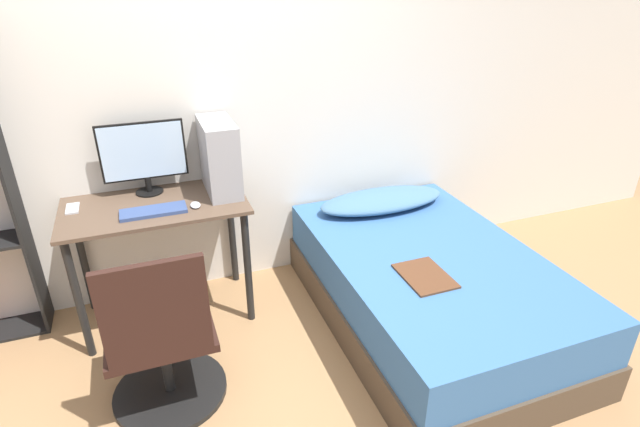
% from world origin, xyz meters
% --- Properties ---
extents(ground_plane, '(14.00, 14.00, 0.00)m').
position_xyz_m(ground_plane, '(0.00, 0.00, 0.00)').
color(ground_plane, '#9E754C').
extents(wall_back, '(8.00, 0.05, 2.50)m').
position_xyz_m(wall_back, '(0.00, 1.37, 1.25)').
color(wall_back, silver).
rests_on(wall_back, ground_plane).
extents(desk, '(1.03, 0.57, 0.76)m').
position_xyz_m(desk, '(-0.32, 1.06, 0.63)').
color(desk, brown).
rests_on(desk, ground_plane).
extents(office_chair, '(0.57, 0.57, 0.92)m').
position_xyz_m(office_chair, '(-0.40, 0.31, 0.34)').
color(office_chair, black).
rests_on(office_chair, ground_plane).
extents(bed, '(1.18, 1.83, 0.48)m').
position_xyz_m(bed, '(1.15, 0.43, 0.24)').
color(bed, '#4C3D2D').
rests_on(bed, ground_plane).
extents(pillow, '(0.90, 0.36, 0.11)m').
position_xyz_m(pillow, '(1.15, 1.08, 0.54)').
color(pillow, teal).
rests_on(pillow, bed).
extents(magazine, '(0.24, 0.32, 0.01)m').
position_xyz_m(magazine, '(0.98, 0.23, 0.49)').
color(magazine, '#56331E').
rests_on(magazine, bed).
extents(monitor, '(0.48, 0.16, 0.43)m').
position_xyz_m(monitor, '(-0.34, 1.24, 1.00)').
color(monitor, black).
rests_on(monitor, desk).
extents(keyboard, '(0.35, 0.14, 0.02)m').
position_xyz_m(keyboard, '(-0.34, 0.95, 0.77)').
color(keyboard, '#33477A').
rests_on(keyboard, desk).
extents(pc_tower, '(0.18, 0.40, 0.43)m').
position_xyz_m(pc_tower, '(0.08, 1.12, 0.98)').
color(pc_tower, '#99999E').
rests_on(pc_tower, desk).
extents(mouse, '(0.06, 0.09, 0.02)m').
position_xyz_m(mouse, '(-0.11, 0.95, 0.77)').
color(mouse, silver).
rests_on(mouse, desk).
extents(phone, '(0.07, 0.14, 0.01)m').
position_xyz_m(phone, '(-0.76, 1.15, 0.77)').
color(phone, '#B7B7BC').
rests_on(phone, desk).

